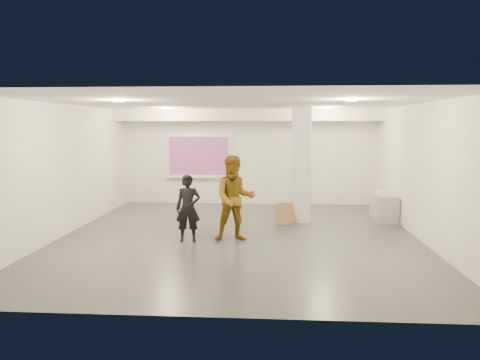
# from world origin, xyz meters

# --- Properties ---
(floor) EXTENTS (8.00, 9.00, 0.01)m
(floor) POSITION_xyz_m (0.00, 0.00, 0.00)
(floor) COLOR #383A40
(floor) RESTS_ON ground
(ceiling) EXTENTS (8.00, 9.00, 0.01)m
(ceiling) POSITION_xyz_m (0.00, 0.00, 3.00)
(ceiling) COLOR white
(ceiling) RESTS_ON floor
(wall_back) EXTENTS (8.00, 0.01, 3.00)m
(wall_back) POSITION_xyz_m (0.00, 4.50, 1.50)
(wall_back) COLOR silver
(wall_back) RESTS_ON floor
(wall_front) EXTENTS (8.00, 0.01, 3.00)m
(wall_front) POSITION_xyz_m (0.00, -4.50, 1.50)
(wall_front) COLOR silver
(wall_front) RESTS_ON floor
(wall_left) EXTENTS (0.01, 9.00, 3.00)m
(wall_left) POSITION_xyz_m (-4.00, 0.00, 1.50)
(wall_left) COLOR silver
(wall_left) RESTS_ON floor
(wall_right) EXTENTS (0.01, 9.00, 3.00)m
(wall_right) POSITION_xyz_m (4.00, 0.00, 1.50)
(wall_right) COLOR silver
(wall_right) RESTS_ON floor
(soffit_band) EXTENTS (8.00, 1.10, 0.36)m
(soffit_band) POSITION_xyz_m (0.00, 3.95, 2.82)
(soffit_band) COLOR white
(soffit_band) RESTS_ON ceiling
(downlight_nw) EXTENTS (0.22, 0.22, 0.02)m
(downlight_nw) POSITION_xyz_m (-2.20, 2.50, 2.98)
(downlight_nw) COLOR #F0E985
(downlight_nw) RESTS_ON ceiling
(downlight_ne) EXTENTS (0.22, 0.22, 0.02)m
(downlight_ne) POSITION_xyz_m (2.20, 2.50, 2.98)
(downlight_ne) COLOR #F0E985
(downlight_ne) RESTS_ON ceiling
(downlight_sw) EXTENTS (0.22, 0.22, 0.02)m
(downlight_sw) POSITION_xyz_m (-2.20, -1.50, 2.98)
(downlight_sw) COLOR #F0E985
(downlight_sw) RESTS_ON ceiling
(downlight_se) EXTENTS (0.22, 0.22, 0.02)m
(downlight_se) POSITION_xyz_m (2.20, -1.50, 2.98)
(downlight_se) COLOR #F0E985
(downlight_se) RESTS_ON ceiling
(column) EXTENTS (0.52, 0.52, 3.00)m
(column) POSITION_xyz_m (1.50, 1.80, 1.50)
(column) COLOR silver
(column) RESTS_ON floor
(projection_screen) EXTENTS (2.10, 0.13, 1.42)m
(projection_screen) POSITION_xyz_m (-1.60, 4.45, 1.53)
(projection_screen) COLOR white
(projection_screen) RESTS_ON wall_back
(credenza) EXTENTS (0.51, 1.21, 0.71)m
(credenza) POSITION_xyz_m (3.72, 2.11, 0.35)
(credenza) COLOR #97999C
(credenza) RESTS_ON floor
(papers_stack) EXTENTS (0.24, 0.31, 0.02)m
(papers_stack) POSITION_xyz_m (3.67, 2.38, 0.72)
(papers_stack) COLOR white
(papers_stack) RESTS_ON credenza
(postit_pad) EXTENTS (0.22, 0.28, 0.03)m
(postit_pad) POSITION_xyz_m (3.74, 2.38, 0.72)
(postit_pad) COLOR #F2F723
(postit_pad) RESTS_ON credenza
(cardboard_back) EXTENTS (0.51, 0.27, 0.53)m
(cardboard_back) POSITION_xyz_m (1.13, 1.56, 0.27)
(cardboard_back) COLOR olive
(cardboard_back) RESTS_ON floor
(cardboard_front) EXTENTS (0.45, 0.25, 0.47)m
(cardboard_front) POSITION_xyz_m (1.03, 1.36, 0.24)
(cardboard_front) COLOR olive
(cardboard_front) RESTS_ON floor
(woman) EXTENTS (0.56, 0.40, 1.46)m
(woman) POSITION_xyz_m (-1.06, -0.50, 0.73)
(woman) COLOR black
(woman) RESTS_ON floor
(man) EXTENTS (1.02, 0.85, 1.87)m
(man) POSITION_xyz_m (-0.06, -0.36, 0.93)
(man) COLOR brown
(man) RESTS_ON floor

